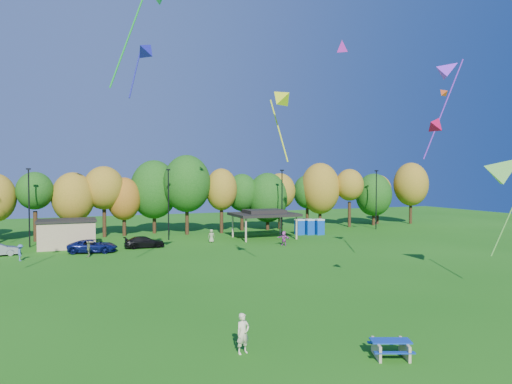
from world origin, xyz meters
name	(u,v)px	position (x,y,z in m)	size (l,w,h in m)	color
ground	(297,358)	(0.00, 0.00, 0.00)	(160.00, 160.00, 0.00)	#19600F
tree_line	(138,193)	(-1.03, 45.51, 5.91)	(93.57, 10.55, 11.15)	black
lamp_posts	(168,202)	(2.00, 40.00, 4.90)	(64.50, 0.25, 9.09)	black
utility_building	(67,233)	(-10.00, 38.00, 1.64)	(6.30, 4.30, 3.25)	tan
pavilion	(264,214)	(14.00, 37.00, 3.23)	(8.20, 6.20, 3.77)	tan
porta_potties	(309,227)	(21.28, 37.97, 1.10)	(3.75, 2.07, 2.18)	#0D43B2
picnic_table	(391,347)	(3.97, -1.48, 0.45)	(2.21, 2.04, 0.77)	tan
kite_flyer	(243,333)	(-2.08, 1.40, 0.93)	(0.68, 0.45, 1.86)	beige
car_c	(93,246)	(-7.41, 33.42, 0.70)	(2.33, 5.04, 1.40)	#0E1655
car_d	(144,242)	(-1.80, 34.70, 0.65)	(1.83, 4.50, 1.31)	black
far_person_0	(20,253)	(-14.08, 30.88, 0.80)	(1.04, 0.60, 1.60)	#435F95
far_person_1	(284,238)	(13.67, 30.25, 0.86)	(1.60, 0.51, 1.73)	#AD489B
far_person_2	(211,236)	(6.45, 35.81, 0.82)	(0.80, 0.52, 1.63)	#97A26E
far_person_3	(88,249)	(-7.92, 30.74, 0.80)	(0.94, 0.39, 1.60)	#6A7E4D
kite_0	(279,97)	(4.33, 11.34, 13.76)	(2.04, 3.34, 5.55)	#E8FF1A
kite_3	(450,69)	(19.03, 10.44, 16.78)	(4.52, 3.46, 8.46)	#882AE5
kite_4	(342,45)	(15.34, 20.55, 20.96)	(1.98, 2.05, 1.62)	#FB29D9
kite_6	(508,168)	(21.29, 6.79, 8.77)	(4.49, 4.45, 8.14)	#64B841
kite_7	(436,123)	(9.93, 2.21, 11.19)	(1.49, 1.29, 1.26)	#C30A3C
kite_8	(147,49)	(-3.98, 16.97, 17.68)	(2.51, 2.54, 4.61)	navy
kite_13	(443,92)	(28.39, 20.87, 17.39)	(1.15, 1.41, 1.26)	#EA4D1B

